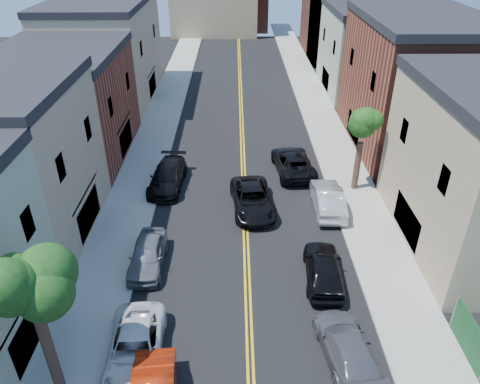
{
  "coord_description": "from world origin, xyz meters",
  "views": [
    {
      "loc": [
        -0.6,
        1.92,
        16.69
      ],
      "look_at": [
        -0.33,
        26.39,
        2.0
      ],
      "focal_mm": 34.07,
      "sensor_mm": 36.0,
      "label": 1
    }
  ],
  "objects_px": {
    "grey_car_right": "(346,347)",
    "black_suv_lane": "(252,199)",
    "grey_car_left": "(148,255)",
    "silver_car_right": "(328,199)",
    "black_car_left": "(168,177)",
    "black_car_right": "(324,268)",
    "dark_car_right_far": "(293,162)",
    "white_pickup": "(135,348)"
  },
  "relations": [
    {
      "from": "grey_car_right",
      "to": "black_suv_lane",
      "type": "height_order",
      "value": "black_suv_lane"
    },
    {
      "from": "grey_car_left",
      "to": "grey_car_right",
      "type": "relative_size",
      "value": 0.93
    },
    {
      "from": "grey_car_left",
      "to": "silver_car_right",
      "type": "bearing_deg",
      "value": 27.67
    },
    {
      "from": "grey_car_left",
      "to": "black_car_left",
      "type": "height_order",
      "value": "black_car_left"
    },
    {
      "from": "black_car_right",
      "to": "dark_car_right_far",
      "type": "height_order",
      "value": "black_car_right"
    },
    {
      "from": "grey_car_left",
      "to": "grey_car_right",
      "type": "height_order",
      "value": "grey_car_left"
    },
    {
      "from": "white_pickup",
      "to": "grey_car_left",
      "type": "height_order",
      "value": "grey_car_left"
    },
    {
      "from": "black_car_left",
      "to": "black_car_right",
      "type": "xyz_separation_m",
      "value": [
        9.55,
        -10.14,
        0.01
      ]
    },
    {
      "from": "grey_car_right",
      "to": "black_suv_lane",
      "type": "xyz_separation_m",
      "value": [
        -3.69,
        12.15,
        0.07
      ]
    },
    {
      "from": "dark_car_right_far",
      "to": "black_suv_lane",
      "type": "distance_m",
      "value": 6.2
    },
    {
      "from": "black_car_right",
      "to": "silver_car_right",
      "type": "bearing_deg",
      "value": -97.67
    },
    {
      "from": "white_pickup",
      "to": "black_car_left",
      "type": "bearing_deg",
      "value": 88.6
    },
    {
      "from": "black_car_left",
      "to": "dark_car_right_far",
      "type": "bearing_deg",
      "value": 17.15
    },
    {
      "from": "grey_car_left",
      "to": "black_suv_lane",
      "type": "relative_size",
      "value": 0.81
    },
    {
      "from": "grey_car_left",
      "to": "black_car_right",
      "type": "relative_size",
      "value": 0.95
    },
    {
      "from": "black_car_right",
      "to": "black_suv_lane",
      "type": "xyz_separation_m",
      "value": [
        -3.55,
        7.03,
        -0.03
      ]
    },
    {
      "from": "black_car_left",
      "to": "silver_car_right",
      "type": "xyz_separation_m",
      "value": [
        11.0,
        -3.18,
        0.04
      ]
    },
    {
      "from": "black_car_right",
      "to": "silver_car_right",
      "type": "distance_m",
      "value": 7.11
    },
    {
      "from": "black_car_right",
      "to": "grey_car_left",
      "type": "bearing_deg",
      "value": -3.55
    },
    {
      "from": "black_car_right",
      "to": "white_pickup",
      "type": "bearing_deg",
      "value": 33.26
    },
    {
      "from": "white_pickup",
      "to": "grey_car_left",
      "type": "bearing_deg",
      "value": 91.23
    },
    {
      "from": "dark_car_right_far",
      "to": "black_car_left",
      "type": "bearing_deg",
      "value": 7.21
    },
    {
      "from": "white_pickup",
      "to": "silver_car_right",
      "type": "bearing_deg",
      "value": 45.54
    },
    {
      "from": "grey_car_right",
      "to": "black_car_right",
      "type": "height_order",
      "value": "black_car_right"
    },
    {
      "from": "grey_car_left",
      "to": "silver_car_right",
      "type": "height_order",
      "value": "silver_car_right"
    },
    {
      "from": "grey_car_left",
      "to": "black_suv_lane",
      "type": "height_order",
      "value": "black_suv_lane"
    },
    {
      "from": "dark_car_right_far",
      "to": "grey_car_left",
      "type": "bearing_deg",
      "value": 44.03
    },
    {
      "from": "white_pickup",
      "to": "black_car_right",
      "type": "bearing_deg",
      "value": 25.87
    },
    {
      "from": "grey_car_right",
      "to": "silver_car_right",
      "type": "height_order",
      "value": "silver_car_right"
    },
    {
      "from": "grey_car_right",
      "to": "silver_car_right",
      "type": "xyz_separation_m",
      "value": [
        1.31,
        12.07,
        0.13
      ]
    },
    {
      "from": "silver_car_right",
      "to": "dark_car_right_far",
      "type": "xyz_separation_m",
      "value": [
        -1.7,
        5.33,
        -0.03
      ]
    },
    {
      "from": "grey_car_left",
      "to": "black_car_left",
      "type": "distance_m",
      "value": 8.86
    },
    {
      "from": "dark_car_right_far",
      "to": "black_suv_lane",
      "type": "relative_size",
      "value": 1.04
    },
    {
      "from": "silver_car_right",
      "to": "dark_car_right_far",
      "type": "relative_size",
      "value": 0.87
    },
    {
      "from": "grey_car_left",
      "to": "dark_car_right_far",
      "type": "distance_m",
      "value": 14.41
    },
    {
      "from": "grey_car_left",
      "to": "silver_car_right",
      "type": "relative_size",
      "value": 0.89
    },
    {
      "from": "black_car_left",
      "to": "black_suv_lane",
      "type": "relative_size",
      "value": 0.98
    },
    {
      "from": "black_car_right",
      "to": "black_suv_lane",
      "type": "height_order",
      "value": "black_car_right"
    },
    {
      "from": "grey_car_left",
      "to": "black_car_left",
      "type": "relative_size",
      "value": 0.82
    },
    {
      "from": "silver_car_right",
      "to": "dark_car_right_far",
      "type": "height_order",
      "value": "silver_car_right"
    },
    {
      "from": "white_pickup",
      "to": "grey_car_right",
      "type": "xyz_separation_m",
      "value": [
        9.18,
        -0.07,
        -0.01
      ]
    },
    {
      "from": "white_pickup",
      "to": "dark_car_right_far",
      "type": "relative_size",
      "value": 0.88
    }
  ]
}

